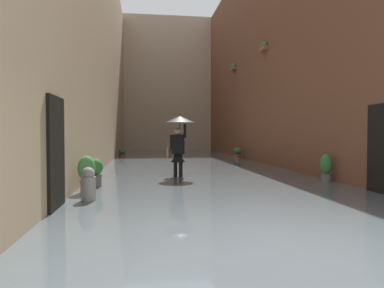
{
  "coord_description": "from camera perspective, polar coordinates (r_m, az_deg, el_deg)",
  "views": [
    {
      "loc": [
        1.92,
        4.46,
        1.51
      ],
      "look_at": [
        0.34,
        -7.17,
        1.14
      ],
      "focal_mm": 32.6,
      "sensor_mm": 36.0,
      "label": 1
    }
  ],
  "objects": [
    {
      "name": "building_facade_right",
      "position": [
        17.28,
        -16.67,
        14.78
      ],
      "size": [
        2.04,
        28.37,
        10.84
      ],
      "color": "tan",
      "rests_on": "ground_plane"
    },
    {
      "name": "mooring_bollard",
      "position": [
        7.7,
        -16.59,
        -6.63
      ],
      "size": [
        0.3,
        0.3,
        0.79
      ],
      "color": "gray",
      "rests_on": "ground_plane"
    },
    {
      "name": "ground_plane",
      "position": [
        16.82,
        -1.15,
        -3.36
      ],
      "size": [
        60.93,
        60.93,
        0.0
      ],
      "primitive_type": "plane",
      "color": "slate"
    },
    {
      "name": "potted_plant_near_left",
      "position": [
        10.97,
        21.06,
        -3.82
      ],
      "size": [
        0.33,
        0.33,
        0.9
      ],
      "color": "#66605B",
      "rests_on": "ground_plane"
    },
    {
      "name": "potted_plant_far_left",
      "position": [
        19.58,
        7.45,
        -1.53
      ],
      "size": [
        0.43,
        0.43,
        0.7
      ],
      "color": "brown",
      "rests_on": "ground_plane"
    },
    {
      "name": "potted_plant_far_right",
      "position": [
        20.92,
        -11.37,
        -1.49
      ],
      "size": [
        0.41,
        0.41,
        0.62
      ],
      "color": "brown",
      "rests_on": "ground_plane"
    },
    {
      "name": "building_facade_far",
      "position": [
        30.07,
        -4.07,
        9.6
      ],
      "size": [
        10.79,
        1.8,
        11.18
      ],
      "primitive_type": "cube",
      "color": "tan",
      "rests_on": "ground_plane"
    },
    {
      "name": "building_facade_left",
      "position": [
        18.29,
        13.45,
        14.51
      ],
      "size": [
        2.04,
        28.37,
        11.1
      ],
      "color": "brown",
      "rests_on": "ground_plane"
    },
    {
      "name": "person_wading",
      "position": [
        11.28,
        -2.17,
        1.62
      ],
      "size": [
        0.98,
        0.98,
        2.14
      ],
      "color": "#2D2319",
      "rests_on": "ground_plane"
    },
    {
      "name": "flood_water",
      "position": [
        16.82,
        -1.15,
        -3.2
      ],
      "size": [
        7.99,
        30.37,
        0.09
      ],
      "primitive_type": "cube",
      "color": "#515B60",
      "rests_on": "ground_plane"
    },
    {
      "name": "potted_plant_near_right",
      "position": [
        9.63,
        -15.59,
        -4.56
      ],
      "size": [
        0.42,
        0.42,
        0.83
      ],
      "color": "#66605B",
      "rests_on": "ground_plane"
    },
    {
      "name": "potted_plant_mid_right",
      "position": [
        8.7,
        -16.87,
        -4.62
      ],
      "size": [
        0.41,
        0.41,
        0.97
      ],
      "color": "#9E563D",
      "rests_on": "ground_plane"
    }
  ]
}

